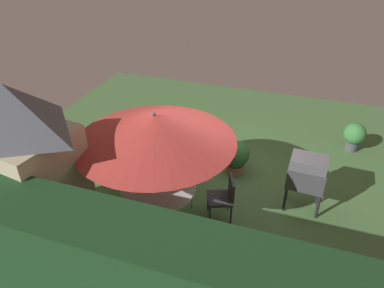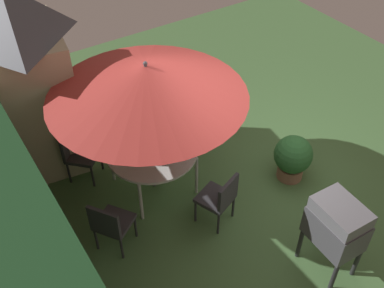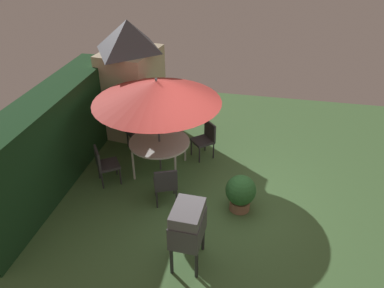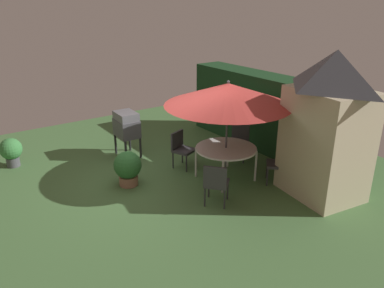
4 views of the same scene
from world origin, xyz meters
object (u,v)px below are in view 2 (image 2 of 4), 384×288
object	(u,v)px
garden_shed	(25,78)
patio_table	(152,153)
chair_near_shed	(110,223)
patio_umbrella	(147,81)
bbq_grill	(337,225)
potted_plant_by_grill	(293,157)
chair_toward_house	(77,151)
chair_toward_hedge	(177,115)
chair_far_side	(220,197)

from	to	relation	value
garden_shed	patio_table	world-z (taller)	garden_shed
chair_near_shed	patio_umbrella	bearing A→B (deg)	-55.74
bbq_grill	chair_near_shed	size ratio (longest dim) A/B	1.33
patio_table	potted_plant_by_grill	world-z (taller)	potted_plant_by_grill
patio_umbrella	potted_plant_by_grill	size ratio (longest dim) A/B	3.50
bbq_grill	chair_near_shed	bearing A→B (deg)	51.09
chair_toward_house	chair_toward_hedge	bearing A→B (deg)	-92.15
bbq_grill	chair_far_side	xyz separation A→B (m)	(1.41, 0.76, -0.33)
bbq_grill	chair_near_shed	xyz separation A→B (m)	(1.83, 2.27, -0.33)
patio_table	chair_toward_house	distance (m)	1.25
patio_table	chair_near_shed	distance (m)	1.30
chair_toward_hedge	potted_plant_by_grill	xyz separation A→B (m)	(-1.83, -1.03, -0.09)
patio_umbrella	chair_far_side	xyz separation A→B (m)	(-1.15, -0.45, -1.49)
patio_umbrella	potted_plant_by_grill	bearing A→B (deg)	-117.57
patio_umbrella	chair_toward_hedge	bearing A→B (deg)	-49.20
garden_shed	bbq_grill	distance (m)	4.95
chair_near_shed	potted_plant_by_grill	xyz separation A→B (m)	(-0.30, -3.03, -0.09)
patio_table	bbq_grill	xyz separation A→B (m)	(-2.56, -1.21, 0.12)
patio_umbrella	chair_toward_house	world-z (taller)	patio_umbrella
patio_table	chair_toward_hedge	bearing A→B (deg)	-49.20
patio_umbrella	chair_near_shed	size ratio (longest dim) A/B	3.08
chair_far_side	potted_plant_by_grill	bearing A→B (deg)	-85.20
chair_toward_hedge	chair_toward_house	bearing A→B (deg)	87.85
patio_table	patio_umbrella	world-z (taller)	patio_umbrella
chair_toward_hedge	garden_shed	bearing A→B (deg)	66.94
chair_far_side	chair_toward_hedge	distance (m)	2.02
bbq_grill	potted_plant_by_grill	distance (m)	1.76
patio_umbrella	bbq_grill	xyz separation A→B (m)	(-2.56, -1.21, -1.16)
bbq_grill	potted_plant_by_grill	xyz separation A→B (m)	(1.54, -0.75, -0.42)
chair_near_shed	chair_toward_hedge	xyz separation A→B (m)	(1.53, -2.00, 0.00)
bbq_grill	chair_toward_house	distance (m)	4.03
patio_table	chair_toward_hedge	distance (m)	1.25
patio_table	garden_shed	bearing A→B (deg)	34.97
chair_toward_hedge	chair_toward_house	xyz separation A→B (m)	(0.07, 1.81, 0.00)
patio_umbrella	chair_toward_house	xyz separation A→B (m)	(0.87, 0.88, -1.49)
bbq_grill	potted_plant_by_grill	world-z (taller)	bbq_grill
garden_shed	chair_toward_house	world-z (taller)	garden_shed
garden_shed	patio_umbrella	world-z (taller)	garden_shed
bbq_grill	chair_toward_house	bearing A→B (deg)	31.28
patio_table	potted_plant_by_grill	size ratio (longest dim) A/B	1.75
bbq_grill	chair_near_shed	world-z (taller)	bbq_grill
chair_toward_hedge	chair_near_shed	bearing A→B (deg)	127.45
patio_table	chair_near_shed	size ratio (longest dim) A/B	1.54
chair_far_side	patio_umbrella	bearing A→B (deg)	21.12
chair_near_shed	chair_far_side	size ratio (longest dim) A/B	1.00
chair_far_side	garden_shed	bearing A→B (deg)	29.83
chair_toward_house	potted_plant_by_grill	size ratio (longest dim) A/B	1.14
patio_umbrella	patio_table	bearing A→B (deg)	180.00
garden_shed	bbq_grill	bearing A→B (deg)	-150.62
chair_far_side	chair_toward_hedge	bearing A→B (deg)	-13.97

